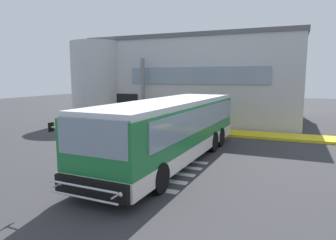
{
  "coord_description": "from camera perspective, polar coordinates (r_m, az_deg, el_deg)",
  "views": [
    {
      "loc": [
        7.46,
        -14.71,
        3.65
      ],
      "look_at": [
        1.57,
        -0.51,
        1.5
      ],
      "focal_mm": 32.43,
      "sensor_mm": 36.0,
      "label": 1
    }
  ],
  "objects": [
    {
      "name": "entry_support_column",
      "position": [
        22.65,
        -4.73,
        5.28
      ],
      "size": [
        0.28,
        0.28,
        4.9
      ],
      "primitive_type": "cylinder",
      "color": "slate",
      "rests_on": "boarding_curb"
    },
    {
      "name": "passenger_by_doorway",
      "position": [
        21.01,
        -0.86,
        0.93
      ],
      "size": [
        0.5,
        0.4,
        1.68
      ],
      "color": "#2D2D33",
      "rests_on": "boarding_curb"
    },
    {
      "name": "passenger_near_column",
      "position": [
        22.19,
        -3.15,
        1.3
      ],
      "size": [
        0.52,
        0.38,
        1.68
      ],
      "color": "#1E2338",
      "rests_on": "boarding_curb"
    },
    {
      "name": "boarding_curb",
      "position": [
        21.2,
        1.59,
        -1.75
      ],
      "size": [
        20.15,
        2.0,
        0.15
      ],
      "primitive_type": "cube",
      "color": "yellow",
      "rests_on": "ground"
    },
    {
      "name": "bus_main_foreground",
      "position": [
        13.32,
        0.81,
        -2.06
      ],
      "size": [
        3.39,
        11.66,
        2.7
      ],
      "color": "#1E7238",
      "rests_on": "ground"
    },
    {
      "name": "safety_bollard_yellow",
      "position": [
        19.76,
        2.44,
        -1.37
      ],
      "size": [
        0.18,
        0.18,
        0.9
      ],
      "primitive_type": "cylinder",
      "color": "yellow",
      "rests_on": "ground"
    },
    {
      "name": "passenger_at_curb_edge",
      "position": [
        21.25,
        2.43,
        1.1
      ],
      "size": [
        0.55,
        0.47,
        1.68
      ],
      "color": "#4C4233",
      "rests_on": "boarding_curb"
    },
    {
      "name": "ground_plane",
      "position": [
        16.9,
        -4.26,
        -4.57
      ],
      "size": [
        80.0,
        90.0,
        0.02
      ],
      "primitive_type": "cube",
      "color": "#353538",
      "rests_on": "ground"
    },
    {
      "name": "bay_paint_stripes",
      "position": [
        12.4,
        -4.76,
        -9.18
      ],
      "size": [
        4.4,
        3.96,
        0.01
      ],
      "color": "silver",
      "rests_on": "ground"
    },
    {
      "name": "terminal_building",
      "position": [
        27.46,
        5.38,
        7.4
      ],
      "size": [
        17.95,
        13.8,
        6.81
      ],
      "color": "#B7B7BC",
      "rests_on": "ground"
    }
  ]
}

